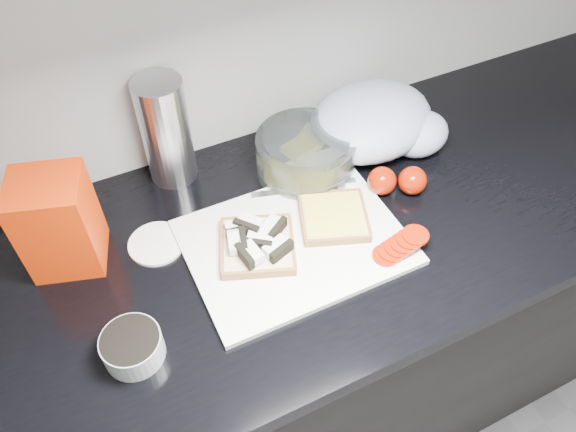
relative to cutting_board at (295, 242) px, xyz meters
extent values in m
cube|color=black|center=(0.03, 0.03, -0.48)|extent=(3.50, 0.60, 0.86)
cube|color=black|center=(0.03, 0.03, -0.03)|extent=(3.50, 0.64, 0.04)
cube|color=white|center=(0.00, 0.00, 0.00)|extent=(0.40, 0.30, 0.01)
cube|color=beige|center=(-0.07, 0.01, 0.01)|extent=(0.17, 0.17, 0.02)
cube|color=white|center=(-0.09, 0.05, 0.03)|extent=(0.05, 0.03, 0.02)
cube|color=black|center=(-0.09, 0.05, 0.03)|extent=(0.05, 0.02, 0.02)
cube|color=white|center=(-0.07, 0.05, 0.04)|extent=(0.05, 0.05, 0.02)
cube|color=black|center=(-0.07, 0.05, 0.04)|extent=(0.04, 0.05, 0.02)
cube|color=white|center=(-0.04, 0.03, 0.03)|extent=(0.05, 0.05, 0.02)
cube|color=black|center=(-0.04, 0.03, 0.03)|extent=(0.05, 0.04, 0.02)
cube|color=white|center=(-0.11, 0.02, 0.04)|extent=(0.04, 0.05, 0.02)
cube|color=black|center=(-0.11, 0.02, 0.04)|extent=(0.02, 0.05, 0.02)
cube|color=white|center=(-0.07, 0.01, 0.03)|extent=(0.05, 0.05, 0.02)
cube|color=black|center=(-0.07, 0.01, 0.03)|extent=(0.05, 0.04, 0.02)
cube|color=white|center=(-0.05, -0.02, 0.03)|extent=(0.05, 0.04, 0.02)
cube|color=black|center=(-0.05, -0.02, 0.03)|extent=(0.05, 0.03, 0.02)
cube|color=white|center=(-0.09, -0.02, 0.04)|extent=(0.03, 0.05, 0.02)
cube|color=black|center=(-0.09, -0.02, 0.04)|extent=(0.02, 0.05, 0.02)
cube|color=beige|center=(0.09, 0.01, 0.01)|extent=(0.16, 0.16, 0.02)
cube|color=#FFE74B|center=(0.09, 0.01, 0.02)|extent=(0.14, 0.14, 0.00)
cylinder|color=#931703|center=(0.13, -0.11, 0.01)|extent=(0.07, 0.07, 0.01)
cylinder|color=#931703|center=(0.14, -0.11, 0.01)|extent=(0.07, 0.07, 0.01)
cylinder|color=#931703|center=(0.16, -0.11, 0.02)|extent=(0.06, 0.06, 0.01)
cylinder|color=#931703|center=(0.17, -0.10, 0.02)|extent=(0.06, 0.06, 0.01)
cylinder|color=#931703|center=(0.18, -0.10, 0.02)|extent=(0.05, 0.05, 0.01)
cylinder|color=#931703|center=(0.20, -0.10, 0.03)|extent=(0.06, 0.06, 0.01)
cube|color=silver|center=(0.04, 0.12, 0.01)|extent=(0.14, 0.06, 0.00)
cube|color=silver|center=(0.15, 0.09, 0.01)|extent=(0.07, 0.03, 0.01)
cylinder|color=#A1A6A6|center=(-0.33, -0.09, 0.02)|extent=(0.10, 0.10, 0.05)
cylinder|color=black|center=(-0.33, -0.09, 0.04)|extent=(0.09, 0.09, 0.01)
cylinder|color=white|center=(-0.24, 0.11, 0.00)|extent=(0.11, 0.11, 0.01)
cylinder|color=silver|center=(0.11, 0.17, 0.04)|extent=(0.21, 0.21, 0.09)
cube|color=#FFE74B|center=(0.09, 0.17, 0.03)|extent=(0.07, 0.06, 0.05)
cube|color=#E2D987|center=(0.14, 0.19, 0.01)|extent=(0.09, 0.09, 0.02)
cube|color=red|center=(-0.38, 0.15, 0.09)|extent=(0.15, 0.14, 0.19)
cylinder|color=#A7A7AB|center=(-0.14, 0.28, 0.11)|extent=(0.10, 0.10, 0.23)
ellipsoid|color=silver|center=(0.28, 0.19, 0.06)|extent=(0.32, 0.28, 0.13)
ellipsoid|color=silver|center=(0.36, 0.12, 0.04)|extent=(0.16, 0.14, 0.09)
sphere|color=#931703|center=(0.22, 0.05, 0.02)|extent=(0.06, 0.06, 0.06)
sphere|color=#931703|center=(0.28, 0.02, 0.02)|extent=(0.06, 0.06, 0.06)
camera|label=1|loc=(-0.30, -0.59, 0.82)|focal=35.00mm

